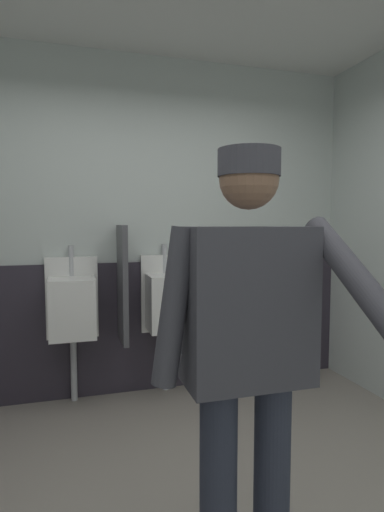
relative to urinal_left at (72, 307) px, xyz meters
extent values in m
cube|color=silver|center=(0.55, 0.22, 0.61)|extent=(4.28, 0.12, 2.78)
cube|color=#2D2833|center=(0.55, 0.14, -0.23)|extent=(3.68, 0.03, 1.09)
cube|color=white|center=(0.00, 0.13, 0.05)|extent=(0.40, 0.05, 0.65)
cube|color=white|center=(0.00, -0.04, 0.00)|extent=(0.34, 0.30, 0.45)
cylinder|color=#B7BABF|center=(0.00, 0.12, 0.34)|extent=(0.04, 0.04, 0.24)
cylinder|color=#B7BABF|center=(0.00, 0.09, -0.50)|extent=(0.05, 0.05, 0.55)
cube|color=white|center=(0.75, 0.13, 0.05)|extent=(0.40, 0.05, 0.65)
cube|color=white|center=(0.75, -0.04, 0.00)|extent=(0.34, 0.30, 0.45)
cylinder|color=#B7BABF|center=(0.75, 0.12, 0.34)|extent=(0.04, 0.04, 0.24)
cylinder|color=#B7BABF|center=(0.75, 0.09, -0.50)|extent=(0.05, 0.05, 0.55)
cube|color=#4C4C51|center=(0.37, -0.07, 0.17)|extent=(0.04, 0.40, 0.90)
cylinder|color=#2D3342|center=(0.50, -1.87, -0.36)|extent=(0.14, 0.14, 0.83)
cylinder|color=#2D3342|center=(0.72, -1.87, -0.36)|extent=(0.14, 0.14, 0.83)
cube|color=#3F3F47|center=(0.61, -1.87, 0.34)|extent=(0.46, 0.24, 0.58)
cylinder|color=#3F3F47|center=(0.34, -1.87, 0.35)|extent=(0.17, 0.09, 0.56)
cylinder|color=#3F3F47|center=(0.89, -2.09, 0.47)|extent=(0.09, 0.50, 0.39)
sphere|color=#8C664C|center=(0.61, -1.87, 0.79)|extent=(0.21, 0.21, 0.21)
cylinder|color=#3F3F47|center=(0.61, -1.87, 0.85)|extent=(0.22, 0.22, 0.10)
camera|label=1|loc=(0.00, -3.22, 0.64)|focal=28.69mm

